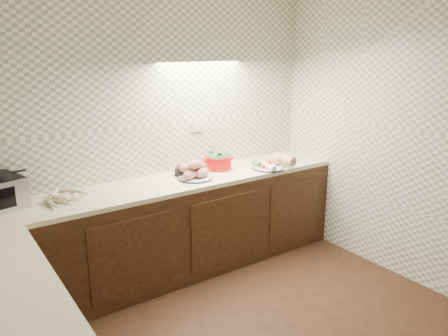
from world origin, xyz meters
TOP-DOWN VIEW (x-y plane):
  - room at (0.00, 0.00)m, footprint 3.60×3.60m
  - counter at (-0.68, 0.68)m, footprint 3.60×3.60m
  - parsnip_pile at (-0.80, 1.53)m, footprint 0.40×0.32m
  - sweet_potato_plate at (0.30, 1.46)m, footprint 0.32×0.32m
  - onion_bowl at (0.27, 1.62)m, footprint 0.16×0.16m
  - dutch_oven at (0.66, 1.60)m, footprint 0.32×0.29m
  - veg_plate at (1.14, 1.35)m, footprint 0.38×0.33m

SIDE VIEW (x-z plane):
  - counter at x=-0.68m, z-range 0.00..0.90m
  - parsnip_pile at x=-0.80m, z-range 0.90..0.97m
  - onion_bowl at x=0.27m, z-range 0.88..1.01m
  - veg_plate at x=1.14m, z-range 0.88..1.02m
  - sweet_potato_plate at x=0.30m, z-range 0.87..1.06m
  - dutch_oven at x=0.66m, z-range 0.90..1.08m
  - room at x=0.00m, z-range 0.33..2.93m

